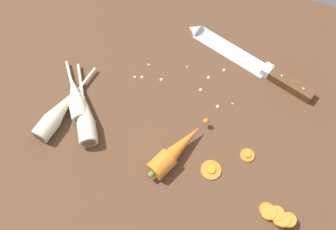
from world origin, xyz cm
name	(u,v)px	position (x,y,z in cm)	size (l,w,h in cm)	color
ground_plane	(171,115)	(0.00, 0.00, -2.00)	(120.00, 90.00, 4.00)	brown
chefs_knife	(246,59)	(11.81, 19.37, 0.65)	(34.09, 13.77, 4.18)	silver
whole_carrot	(175,151)	(4.47, -9.71, 2.10)	(9.20, 16.65, 4.20)	orange
parsnip_front	(58,113)	(-22.43, -10.23, 1.98)	(5.67, 21.02, 4.00)	beige
parsnip_mid_left	(76,98)	(-20.49, -5.54, 1.98)	(12.53, 14.69, 4.00)	beige
parsnip_mid_right	(85,115)	(-16.76, -8.64, 1.98)	(13.81, 18.95, 4.00)	beige
carrot_slice_stack	(277,216)	(27.35, -14.75, 0.96)	(7.08, 4.12, 2.70)	orange
carrot_slice_stray_near	(211,170)	(12.61, -10.19, 0.36)	(4.25, 4.25, 0.70)	orange
carrot_slice_stray_mid	(247,155)	(18.74, -4.38, 0.36)	(3.01, 3.01, 0.70)	orange
mince_crumbs	(187,82)	(0.81, 8.40, 0.37)	(24.12, 10.87, 0.81)	silver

